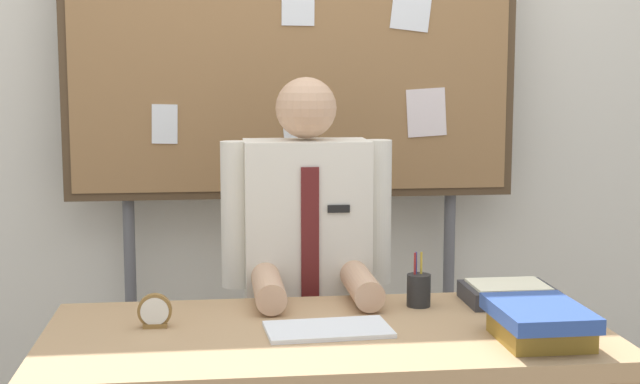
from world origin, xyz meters
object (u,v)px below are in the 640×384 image
object	(u,v)px
person	(307,307)
open_notebook	(328,329)
desk_clock	(155,312)
desk	(327,364)
bulletin_board	(293,67)
paper_tray	(508,293)
book_stack	(540,322)
pen_holder	(419,290)

from	to	relation	value
person	open_notebook	size ratio (longest dim) A/B	4.24
person	desk_clock	bearing A→B (deg)	-135.35
desk	bulletin_board	xyz separation A→B (m)	(0.00, 1.02, 0.80)
open_notebook	desk_clock	distance (m)	0.47
desk_clock	paper_tray	size ratio (longest dim) A/B	0.35
desk_clock	bulletin_board	bearing A→B (deg)	64.01
book_stack	paper_tray	bearing A→B (deg)	82.85
pen_holder	paper_tray	xyz separation A→B (m)	(0.28, 0.01, -0.02)
person	pen_holder	distance (m)	0.46
open_notebook	paper_tray	distance (m)	0.62
person	book_stack	world-z (taller)	person
desk	paper_tray	distance (m)	0.63
bulletin_board	book_stack	size ratio (longest dim) A/B	6.52
pen_holder	bulletin_board	bearing A→B (deg)	110.17
book_stack	pen_holder	world-z (taller)	pen_holder
book_stack	open_notebook	distance (m)	0.55
bulletin_board	pen_holder	distance (m)	1.08
bulletin_board	desk_clock	distance (m)	1.24
desk_clock	paper_tray	bearing A→B (deg)	7.87
desk_clock	pen_holder	xyz separation A→B (m)	(0.76, 0.13, 0.01)
bulletin_board	desk_clock	xyz separation A→B (m)	(-0.46, -0.94, -0.66)
desk	open_notebook	size ratio (longest dim) A/B	4.58
pen_holder	book_stack	bearing A→B (deg)	-59.45
desk	pen_holder	xyz separation A→B (m)	(0.30, 0.21, 0.15)
paper_tray	pen_holder	bearing A→B (deg)	-178.06
open_notebook	desk_clock	world-z (taller)	desk_clock
person	open_notebook	world-z (taller)	person
pen_holder	paper_tray	size ratio (longest dim) A/B	0.62
bulletin_board	book_stack	bearing A→B (deg)	-66.30
bulletin_board	person	bearing A→B (deg)	-90.06
open_notebook	desk	bearing A→B (deg)	93.17
book_stack	pen_holder	bearing A→B (deg)	120.55
desk	open_notebook	xyz separation A→B (m)	(0.00, -0.02, 0.10)
book_stack	desk	bearing A→B (deg)	161.63
bulletin_board	desk	bearing A→B (deg)	-90.03
pen_holder	paper_tray	distance (m)	0.28
desk	desk_clock	distance (m)	0.48
person	paper_tray	xyz separation A→B (m)	(0.57, -0.31, 0.11)
desk	pen_holder	world-z (taller)	pen_holder
book_stack	desk_clock	world-z (taller)	book_stack
desk	paper_tray	world-z (taller)	paper_tray
desk	book_stack	world-z (taller)	book_stack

